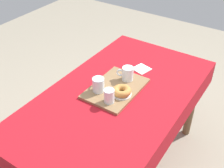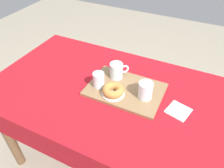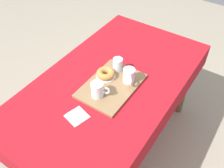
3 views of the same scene
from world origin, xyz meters
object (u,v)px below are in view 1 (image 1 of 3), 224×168
at_px(water_glass_near, 109,97).
at_px(tea_mug_left, 127,74).
at_px(donut_plate_left, 122,94).
at_px(sugar_donut_left, 122,90).
at_px(dining_table, 117,105).
at_px(serving_tray, 116,88).
at_px(paper_napkin, 142,69).
at_px(tea_mug_right, 98,85).

bearing_deg(water_glass_near, tea_mug_left, 6.34).
relative_size(donut_plate_left, sugar_donut_left, 1.05).
bearing_deg(sugar_donut_left, dining_table, 96.08).
bearing_deg(serving_tray, donut_plate_left, -117.46).
bearing_deg(water_glass_near, sugar_donut_left, -13.70).
bearing_deg(sugar_donut_left, paper_napkin, 7.55).
bearing_deg(tea_mug_left, water_glass_near, -173.66).
distance_m(serving_tray, sugar_donut_left, 0.09).
bearing_deg(paper_napkin, dining_table, -178.43).
relative_size(dining_table, tea_mug_left, 13.28).
height_order(serving_tray, paper_napkin, serving_tray).
bearing_deg(tea_mug_right, paper_napkin, -14.07).
relative_size(dining_table, donut_plate_left, 11.82).
xyz_separation_m(serving_tray, water_glass_near, (-0.15, -0.05, 0.05)).
height_order(water_glass_near, sugar_donut_left, water_glass_near).
height_order(water_glass_near, paper_napkin, water_glass_near).
xyz_separation_m(tea_mug_right, sugar_donut_left, (0.05, -0.15, -0.02)).
bearing_deg(donut_plate_left, tea_mug_right, 109.60).
xyz_separation_m(tea_mug_left, donut_plate_left, (-0.16, -0.06, -0.04)).
bearing_deg(donut_plate_left, paper_napkin, 7.55).
xyz_separation_m(tea_mug_right, water_glass_near, (-0.06, -0.12, -0.01)).
height_order(tea_mug_left, donut_plate_left, tea_mug_left).
xyz_separation_m(dining_table, water_glass_near, (-0.10, -0.01, 0.15)).
relative_size(water_glass_near, sugar_donut_left, 0.74).
bearing_deg(paper_napkin, sugar_donut_left, -172.45).
relative_size(tea_mug_right, water_glass_near, 1.13).
bearing_deg(dining_table, water_glass_near, -174.31).
relative_size(serving_tray, donut_plate_left, 3.35).
bearing_deg(water_glass_near, tea_mug_right, 65.31).
height_order(dining_table, donut_plate_left, donut_plate_left).
distance_m(dining_table, sugar_donut_left, 0.14).
bearing_deg(tea_mug_left, donut_plate_left, -160.64).
bearing_deg(dining_table, sugar_donut_left, -83.92).
bearing_deg(serving_tray, tea_mug_left, -7.78).
distance_m(dining_table, paper_napkin, 0.37).
bearing_deg(serving_tray, paper_napkin, -4.82).
relative_size(tea_mug_left, tea_mug_right, 1.11).
height_order(water_glass_near, donut_plate_left, water_glass_near).
distance_m(water_glass_near, sugar_donut_left, 0.11).
bearing_deg(water_glass_near, donut_plate_left, -13.70).
bearing_deg(sugar_donut_left, water_glass_near, 166.30).
xyz_separation_m(donut_plate_left, paper_napkin, (0.35, 0.05, -0.02)).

